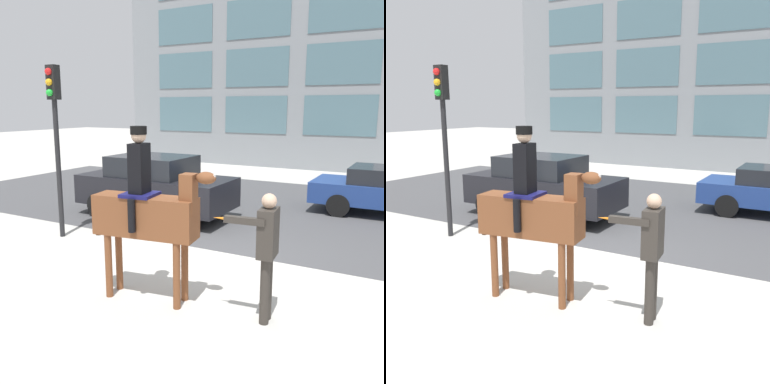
# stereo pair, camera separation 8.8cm
# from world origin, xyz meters

# --- Properties ---
(ground_plane) EXTENTS (80.00, 80.00, 0.00)m
(ground_plane) POSITION_xyz_m (0.00, 0.00, 0.00)
(ground_plane) COLOR #B2AFA8
(road_surface) EXTENTS (22.31, 8.50, 0.01)m
(road_surface) POSITION_xyz_m (0.00, 4.75, 0.00)
(road_surface) COLOR #444447
(road_surface) RESTS_ON ground_plane
(mounted_horse_lead) EXTENTS (1.97, 0.66, 2.63)m
(mounted_horse_lead) POSITION_xyz_m (0.06, -1.97, 1.37)
(mounted_horse_lead) COLOR brown
(mounted_horse_lead) RESTS_ON ground_plane
(pedestrian_bystander) EXTENTS (0.82, 0.49, 1.79)m
(pedestrian_bystander) POSITION_xyz_m (1.85, -1.79, 1.06)
(pedestrian_bystander) COLOR #332D28
(pedestrian_bystander) RESTS_ON ground_plane
(street_car_near_lane) EXTENTS (4.12, 1.89, 1.63)m
(street_car_near_lane) POSITION_xyz_m (-2.69, 2.31, 0.84)
(street_car_near_lane) COLOR black
(street_car_near_lane) RESTS_ON ground_plane
(traffic_light) EXTENTS (0.24, 0.29, 3.77)m
(traffic_light) POSITION_xyz_m (-3.51, -0.29, 2.54)
(traffic_light) COLOR black
(traffic_light) RESTS_ON ground_plane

